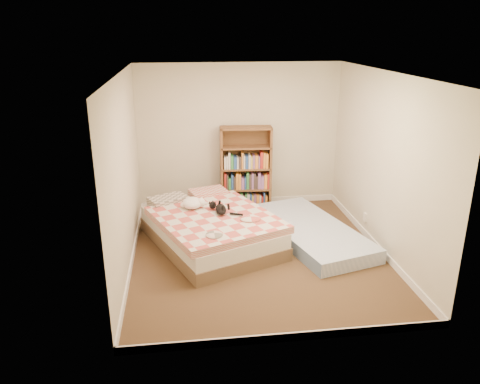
{
  "coord_description": "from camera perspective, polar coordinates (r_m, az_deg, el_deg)",
  "views": [
    {
      "loc": [
        -1.01,
        -5.91,
        3.05
      ],
      "look_at": [
        -0.21,
        0.3,
        0.83
      ],
      "focal_mm": 35.0,
      "sensor_mm": 36.0,
      "label": 1
    }
  ],
  "objects": [
    {
      "name": "bed",
      "position": [
        6.93,
        -3.58,
        -4.32
      ],
      "size": [
        2.14,
        2.48,
        0.56
      ],
      "rotation": [
        0.0,
        0.0,
        0.39
      ],
      "color": "brown",
      "rests_on": "room"
    },
    {
      "name": "floor_mattress",
      "position": [
        7.23,
        8.5,
        -4.78
      ],
      "size": [
        1.6,
        2.47,
        0.21
      ],
      "primitive_type": "cube",
      "rotation": [
        0.0,
        0.0,
        0.27
      ],
      "color": "#6D8CB6",
      "rests_on": "room"
    },
    {
      "name": "black_cat",
      "position": [
        6.79,
        -2.34,
        -2.02
      ],
      "size": [
        0.33,
        0.58,
        0.13
      ],
      "rotation": [
        0.0,
        0.0,
        0.62
      ],
      "color": "black",
      "rests_on": "bed"
    },
    {
      "name": "white_dog",
      "position": [
        6.96,
        -5.76,
        -1.35
      ],
      "size": [
        0.42,
        0.43,
        0.16
      ],
      "rotation": [
        0.0,
        0.0,
        0.55
      ],
      "color": "white",
      "rests_on": "bed"
    },
    {
      "name": "bookshelf",
      "position": [
        8.18,
        0.68,
        1.67
      ],
      "size": [
        0.89,
        0.34,
        1.46
      ],
      "rotation": [
        0.0,
        0.0,
        -0.06
      ],
      "color": "#513A1C",
      "rests_on": "room"
    },
    {
      "name": "room",
      "position": [
        6.27,
        2.26,
        2.33
      ],
      "size": [
        3.51,
        4.01,
        2.51
      ],
      "color": "#46331E",
      "rests_on": "ground"
    }
  ]
}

